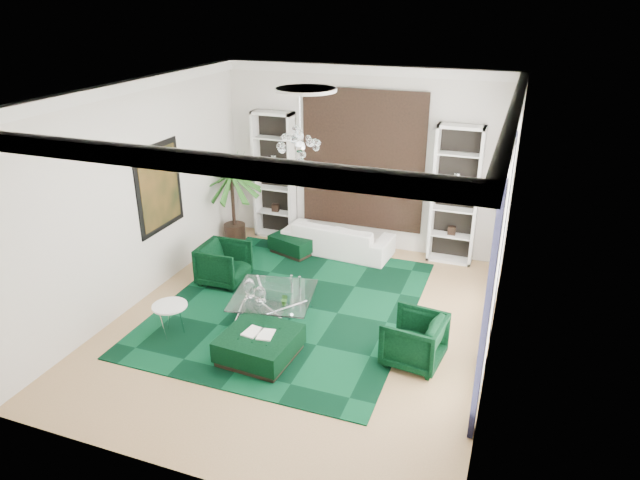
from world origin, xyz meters
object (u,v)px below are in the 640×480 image
at_px(armchair_right, 414,340).
at_px(ottoman_front, 260,346).
at_px(armchair_left, 224,264).
at_px(ottoman_side, 297,243).
at_px(side_table, 171,320).
at_px(palm, 232,187).
at_px(coffee_table, 274,306).
at_px(sofa, 338,238).

relative_size(armchair_right, ottoman_front, 0.80).
xyz_separation_m(armchair_left, ottoman_side, (0.76, 1.78, -0.19)).
bearing_deg(side_table, palm, 102.53).
xyz_separation_m(armchair_left, coffee_table, (1.42, -0.87, -0.16)).
distance_m(armchair_right, palm, 5.61).
xyz_separation_m(ottoman_front, side_table, (-1.60, 0.09, 0.06)).
bearing_deg(palm, ottoman_side, 0.46).
bearing_deg(armchair_left, ottoman_front, -140.85).
relative_size(armchair_left, palm, 0.33).
height_order(sofa, armchair_right, armchair_right).
height_order(sofa, ottoman_side, sofa).
height_order(armchair_right, ottoman_front, armchair_right).
bearing_deg(ottoman_side, armchair_left, -113.10).
bearing_deg(coffee_table, armchair_right, -10.30).
relative_size(armchair_right, palm, 0.33).
bearing_deg(armchair_right, armchair_left, -101.74).
bearing_deg(ottoman_side, ottoman_front, -76.07).
bearing_deg(palm, armchair_left, -67.96).
bearing_deg(sofa, armchair_right, 129.17).
xyz_separation_m(armchair_right, side_table, (-3.78, -0.60, -0.12)).
bearing_deg(palm, sofa, 6.57).
bearing_deg(side_table, ottoman_front, -3.06).
bearing_deg(side_table, armchair_right, 9.04).
height_order(ottoman_side, ottoman_front, ottoman_front).
xyz_separation_m(sofa, side_table, (-1.48, -3.95, -0.06)).
relative_size(armchair_left, ottoman_front, 0.81).
xyz_separation_m(sofa, armchair_left, (-1.59, -2.04, 0.06)).
height_order(sofa, side_table, sofa).
distance_m(ottoman_side, palm, 1.83).
bearing_deg(armchair_left, armchair_right, -109.90).
height_order(armchair_left, ottoman_side, armchair_left).
xyz_separation_m(ottoman_side, side_table, (-0.66, -3.70, 0.07)).
bearing_deg(sofa, ottoman_side, 21.82).
bearing_deg(coffee_table, sofa, 86.60).
bearing_deg(sofa, armchair_left, 56.84).
bearing_deg(ottoman_front, armchair_left, 130.28).
bearing_deg(ottoman_front, coffee_table, 104.00).
relative_size(ottoman_side, side_table, 1.60).
bearing_deg(armchair_right, coffee_table, -93.28).
xyz_separation_m(coffee_table, palm, (-2.13, 2.64, 1.05)).
relative_size(ottoman_side, ottoman_front, 0.85).
relative_size(sofa, armchair_left, 2.67).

